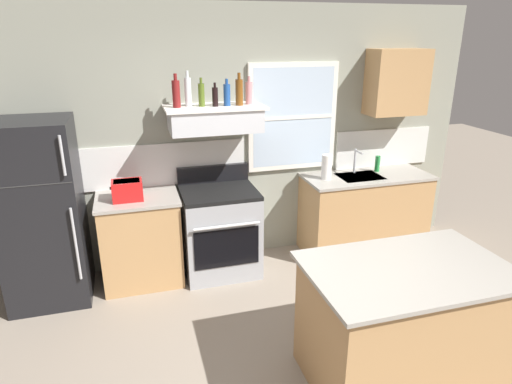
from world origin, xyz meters
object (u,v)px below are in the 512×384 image
Objects in this scene: paper_towel_roll at (327,167)px; kitchen_island at (402,323)px; stove_range at (220,230)px; bottle_blue_liqueur at (227,94)px; refrigerator at (42,213)px; bottle_red_label_wine at (176,93)px; bottle_amber_wine at (239,92)px; bottle_clear_tall at (188,91)px; bottle_balsamic_dark at (215,96)px; dish_soap_bottle at (377,164)px; bottle_rose_pink at (249,93)px; toaster at (127,190)px; bottle_olive_oil_square at (201,94)px.

kitchen_island is at bearing -97.95° from paper_towel_roll.
bottle_blue_liqueur is (0.12, 0.06, 1.39)m from stove_range.
bottle_red_label_wine reaches higher than refrigerator.
bottle_red_label_wine is 1.01× the size of bottle_amber_wine.
refrigerator is 1.75m from bottle_clear_tall.
dish_soap_bottle is at bearing 2.56° from bottle_balsamic_dark.
paper_towel_roll is (0.96, -0.02, -0.83)m from bottle_amber_wine.
dish_soap_bottle is (1.53, 0.04, -0.86)m from bottle_rose_pink.
bottle_clear_tall is 0.37m from bottle_blue_liqueur.
bottle_red_label_wine reaches higher than bottle_rose_pink.
stove_range and dish_soap_bottle have the same top height.
bottle_amber_wine reaches higher than toaster.
bottle_clear_tall is at bearing 150.72° from stove_range.
bottle_olive_oil_square and bottle_rose_pink have the same top height.
bottle_olive_oil_square reaches higher than dish_soap_bottle.
stove_range is 4.08× the size of bottle_rose_pink.
stove_range is at bearing -164.93° from bottle_rose_pink.
bottle_red_label_wine reaches higher than bottle_olive_oil_square.
bottle_amber_wine reaches higher than dish_soap_bottle.
stove_range is 4.04× the size of paper_towel_roll.
bottle_olive_oil_square is 0.36m from bottle_amber_wine.
kitchen_island is at bearing -45.99° from toaster.
bottle_clear_tall reaches higher than bottle_olive_oil_square.
refrigerator is 1.70m from stove_range.
bottle_red_label_wine is 2.75m from kitchen_island.
bottle_rose_pink is (0.35, 0.09, 1.39)m from stove_range.
refrigerator is at bearing -178.79° from paper_towel_roll.
kitchen_island is at bearing -56.98° from bottle_red_label_wine.
bottle_clear_tall reaches higher than stove_range.
kitchen_island is at bearing -62.13° from bottle_olive_oil_square.
bottle_olive_oil_square is 0.13m from bottle_balsamic_dark.
stove_range is 4.91× the size of bottle_balsamic_dark.
bottle_balsamic_dark is at bearing -18.46° from bottle_clear_tall.
kitchen_island is (2.58, -1.87, -0.40)m from refrigerator.
bottle_balsamic_dark is (0.12, -0.03, -0.02)m from bottle_olive_oil_square.
stove_range reaches higher than kitchen_island.
bottle_olive_oil_square reaches higher than bottle_blue_liqueur.
bottle_balsamic_dark reaches higher than stove_range.
bottle_blue_liqueur is (1.00, 0.08, 0.84)m from toaster.
bottle_rose_pink is (0.23, 0.03, 0.01)m from bottle_blue_liqueur.
bottle_balsamic_dark is (0.00, 0.05, 1.37)m from stove_range.
kitchen_island is at bearing -36.00° from refrigerator.
bottle_blue_liqueur reaches higher than kitchen_island.
refrigerator is 6.35× the size of paper_towel_roll.
bottle_balsamic_dark is 1.43m from paper_towel_roll.
kitchen_island is at bearing -60.08° from bottle_clear_tall.
stove_range is at bearing -167.49° from bottle_amber_wine.
bottle_blue_liqueur is at bearing 26.17° from stove_range.
bottle_balsamic_dark is 0.83× the size of bottle_rose_pink.
bottle_blue_liqueur is at bearing -6.81° from bottle_olive_oil_square.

